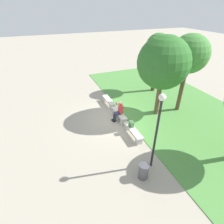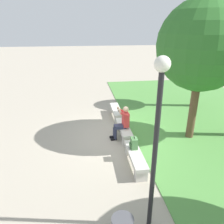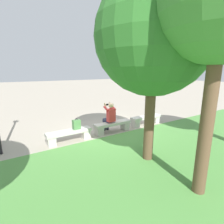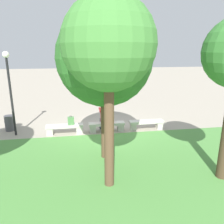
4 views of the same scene
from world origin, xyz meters
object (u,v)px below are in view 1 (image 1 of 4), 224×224
object	(u,v)px
bench_main	(109,101)
backpack	(131,124)
tree_right_background	(189,55)
person_photographer	(119,110)
tree_left_background	(158,48)
bench_near	(119,115)
bench_mid	(133,132)
tree_far_back	(163,63)
lamp_post	(158,123)
trash_bin	(143,171)

from	to	relation	value
bench_main	backpack	distance (m)	3.65
backpack	tree_right_background	world-z (taller)	tree_right_background
person_photographer	tree_left_background	size ratio (longest dim) A/B	0.28
person_photographer	backpack	world-z (taller)	person_photographer
bench_near	bench_mid	world-z (taller)	same
bench_main	tree_far_back	size ratio (longest dim) A/B	0.33
tree_left_background	lamp_post	world-z (taller)	tree_left_background
person_photographer	lamp_post	size ratio (longest dim) A/B	0.35
backpack	tree_left_background	world-z (taller)	tree_left_background
bench_near	person_photographer	bearing A→B (deg)	-33.55
backpack	trash_bin	size ratio (longest dim) A/B	0.57
trash_bin	bench_near	bearing A→B (deg)	168.87
bench_mid	tree_right_background	xyz separation A→B (m)	(-1.45, 4.31, 3.57)
person_photographer	lamp_post	world-z (taller)	lamp_post
backpack	tree_right_background	bearing A→B (deg)	104.89
bench_mid	tree_far_back	size ratio (longest dim) A/B	0.33
bench_mid	tree_right_background	bearing A→B (deg)	108.59
tree_right_background	tree_far_back	distance (m)	1.76
bench_main	tree_right_background	world-z (taller)	tree_right_background
backpack	lamp_post	distance (m)	3.13
backpack	lamp_post	xyz separation A→B (m)	(2.53, -0.22, 1.82)
tree_right_background	bench_main	bearing A→B (deg)	-119.99
person_photographer	tree_far_back	world-z (taller)	tree_far_back
bench_near	trash_bin	xyz separation A→B (m)	(4.62, -0.91, 0.08)
bench_main	bench_mid	distance (m)	3.94
tree_left_background	bench_main	bearing A→B (deg)	-78.02
bench_main	lamp_post	distance (m)	6.53
tree_far_back	trash_bin	distance (m)	6.31
tree_far_back	lamp_post	world-z (taller)	tree_far_back
bench_mid	person_photographer	world-z (taller)	person_photographer
bench_mid	trash_bin	distance (m)	2.80
bench_main	tree_far_back	xyz separation A→B (m)	(2.37, 2.59, 3.21)
tree_right_background	backpack	bearing A→B (deg)	-75.11
tree_far_back	trash_bin	xyz separation A→B (m)	(4.21, -3.50, -3.13)
tree_left_background	tree_far_back	distance (m)	3.83
backpack	tree_left_background	xyz separation A→B (m)	(-4.58, 4.48, 2.98)
bench_main	person_photographer	xyz separation A→B (m)	(2.09, -0.08, 0.44)
bench_near	bench_mid	xyz separation A→B (m)	(1.97, 0.00, 0.00)
bench_main	lamp_post	bearing A→B (deg)	-2.04
bench_main	bench_near	size ratio (longest dim) A/B	1.00
backpack	person_photographer	bearing A→B (deg)	-176.95
tree_right_background	trash_bin	distance (m)	7.50
tree_left_background	bench_mid	bearing A→B (deg)	-42.52
backpack	bench_near	bearing A→B (deg)	-179.83
person_photographer	tree_far_back	xyz separation A→B (m)	(0.29, 2.67, 2.77)
person_photographer	tree_left_background	world-z (taller)	tree_left_background
bench_near	bench_mid	distance (m)	1.97
tree_far_back	trash_bin	size ratio (longest dim) A/B	6.78
tree_right_background	lamp_post	bearing A→B (deg)	-50.94
tree_right_background	person_photographer	bearing A→B (deg)	-95.24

